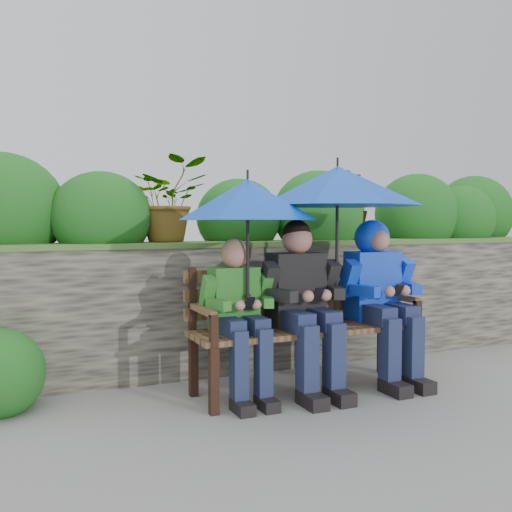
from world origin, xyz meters
name	(u,v)px	position (x,y,z in m)	size (l,w,h in m)	color
ground	(262,396)	(0.00, 0.00, 0.00)	(60.00, 60.00, 0.00)	gray
garden_backdrop	(184,281)	(-0.08, 1.58, 0.64)	(8.00, 2.88, 1.77)	#36342E
park_bench	(303,319)	(0.35, 0.05, 0.50)	(1.66, 0.49, 0.88)	black
boy_left	(239,310)	(-0.17, -0.02, 0.60)	(0.48, 0.55, 1.08)	#367630
boy_middle	(303,299)	(0.30, -0.03, 0.66)	(0.57, 0.66, 1.20)	black
boy_right	(380,287)	(0.95, -0.02, 0.70)	(0.57, 0.69, 1.20)	#002EDA
umbrella_left	(248,200)	(-0.12, -0.04, 1.33)	(0.94, 0.94, 0.85)	#0740C1
umbrella_right	(337,186)	(0.57, -0.02, 1.44)	(1.18, 1.18, 0.95)	#0740C1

